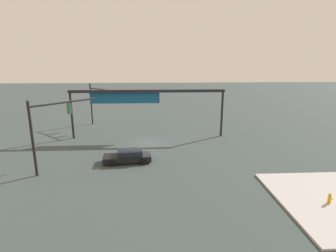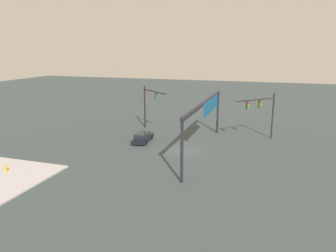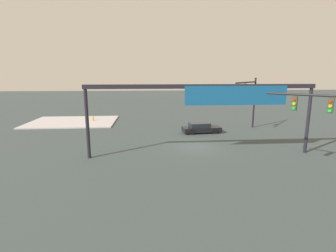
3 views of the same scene
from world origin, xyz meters
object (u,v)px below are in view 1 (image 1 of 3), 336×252
object	(u,v)px
traffic_signal_opposite_side	(98,98)
fire_hydrant_on_curb	(330,198)
traffic_signal_near_corner	(49,123)
sedan_car_approaching	(128,156)

from	to	relation	value
traffic_signal_opposite_side	fire_hydrant_on_curb	distance (m)	30.70
traffic_signal_near_corner	traffic_signal_opposite_side	xyz separation A→B (m)	(0.86, 16.18, -0.08)
traffic_signal_near_corner	traffic_signal_opposite_side	size ratio (longest dim) A/B	1.03
traffic_signal_opposite_side	fire_hydrant_on_curb	xyz separation A→B (m)	(19.87, -23.10, -3.76)
fire_hydrant_on_curb	traffic_signal_near_corner	bearing A→B (deg)	161.52
traffic_signal_near_corner	sedan_car_approaching	xyz separation A→B (m)	(6.44, 1.54, -3.76)
traffic_signal_near_corner	fire_hydrant_on_curb	size ratio (longest dim) A/B	9.00
traffic_signal_near_corner	fire_hydrant_on_curb	world-z (taller)	traffic_signal_near_corner
traffic_signal_near_corner	sedan_car_approaching	size ratio (longest dim) A/B	1.38
sedan_car_approaching	fire_hydrant_on_curb	bearing A→B (deg)	143.42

